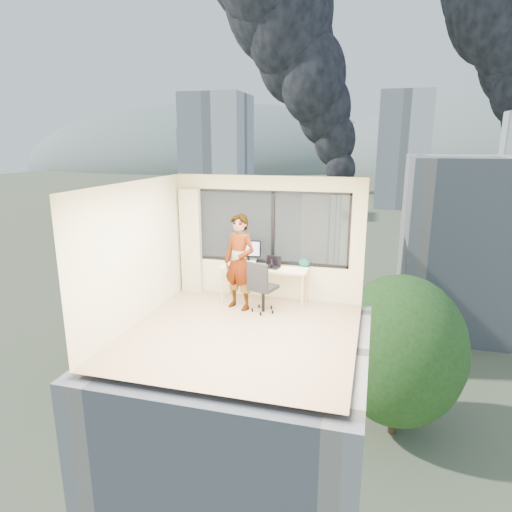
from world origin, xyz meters
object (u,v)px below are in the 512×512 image
(handbag, at_px, (305,262))
(chair, at_px, (263,286))
(monitor, at_px, (249,252))
(person, at_px, (239,262))
(game_console, at_px, (249,261))
(laptop, at_px, (271,263))
(desk, at_px, (264,284))

(handbag, bearing_deg, chair, -128.33)
(chair, height_order, monitor, monitor)
(person, relative_size, game_console, 6.28)
(laptop, relative_size, handbag, 1.46)
(person, bearing_deg, desk, 72.68)
(monitor, bearing_deg, laptop, -23.84)
(desk, distance_m, handbag, 0.96)
(game_console, bearing_deg, chair, -62.15)
(monitor, height_order, handbag, monitor)
(person, distance_m, game_console, 0.77)
(game_console, bearing_deg, monitor, -84.67)
(desk, height_order, laptop, laptop)
(person, distance_m, monitor, 0.65)
(chair, height_order, person, person)
(person, xyz_separation_m, laptop, (0.54, 0.49, -0.10))
(desk, xyz_separation_m, chair, (0.12, -0.57, 0.16))
(desk, relative_size, chair, 1.70)
(desk, relative_size, handbag, 7.54)
(monitor, relative_size, laptop, 1.50)
(laptop, height_order, handbag, laptop)
(person, height_order, laptop, person)
(desk, distance_m, monitor, 0.76)
(person, height_order, handbag, person)
(person, bearing_deg, chair, 11.97)
(desk, xyz_separation_m, game_console, (-0.40, 0.24, 0.41))
(chair, height_order, game_console, chair)
(person, distance_m, handbag, 1.40)
(chair, distance_m, laptop, 0.65)
(chair, relative_size, monitor, 2.03)
(chair, distance_m, handbag, 1.10)
(monitor, distance_m, laptop, 0.58)
(desk, height_order, person, person)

